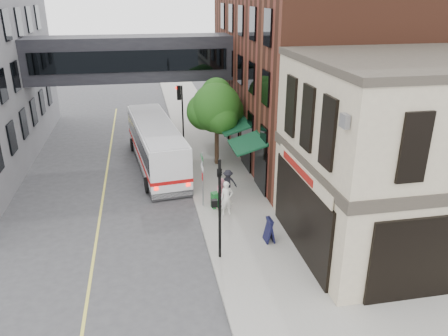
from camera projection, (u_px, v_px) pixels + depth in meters
name	position (u px, v px, depth m)	size (l,w,h in m)	color
ground	(219.00, 289.00, 17.02)	(120.00, 120.00, 0.00)	#38383A
sidewalk_main	(212.00, 159.00, 30.10)	(4.00, 60.00, 0.15)	gray
corner_building	(415.00, 156.00, 18.84)	(10.19, 8.12, 8.45)	beige
brick_building	(323.00, 52.00, 29.82)	(13.76, 18.00, 14.00)	#502719
skyway_bridge	(131.00, 58.00, 30.48)	(14.00, 3.18, 3.00)	black
traffic_signal_near	(219.00, 198.00, 17.80)	(0.44, 0.22, 4.60)	black
traffic_signal_far	(180.00, 104.00, 31.31)	(0.53, 0.28, 4.50)	black
street_sign_pole	(202.00, 175.00, 22.75)	(0.08, 0.75, 3.00)	gray
street_tree	(216.00, 107.00, 27.99)	(3.80, 3.20, 5.60)	#382619
lane_marking	(104.00, 192.00, 25.26)	(0.12, 40.00, 0.01)	#D8CC4C
bus	(156.00, 143.00, 28.49)	(3.64, 11.06, 2.92)	white
pedestrian_a	(227.00, 198.00, 22.16)	(0.66, 0.43, 1.80)	white
pedestrian_b	(222.00, 193.00, 22.91)	(0.80, 0.63, 1.65)	pink
pedestrian_c	(228.00, 183.00, 24.30)	(0.99, 0.57, 1.53)	black
newspaper_box	(216.00, 200.00, 23.03)	(0.43, 0.38, 0.86)	#145A22
sandwich_board	(269.00, 230.00, 19.86)	(0.41, 0.64, 1.14)	black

